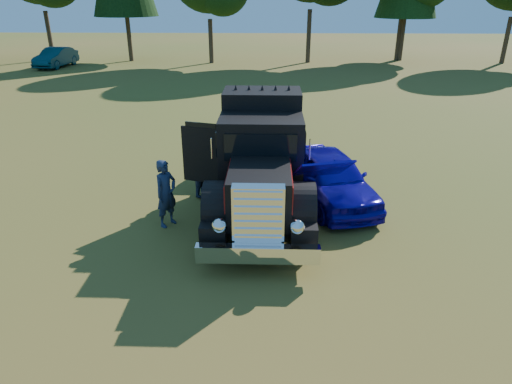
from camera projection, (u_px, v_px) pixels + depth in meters
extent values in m
plane|color=#3B5418|center=(231.00, 240.00, 10.78)|extent=(120.00, 120.00, 0.00)
cylinder|color=#2D2116|center=(49.00, 36.00, 38.87)|extent=(0.36, 0.36, 3.96)
cylinder|color=#2D2116|center=(129.00, 32.00, 38.07)|extent=(0.36, 0.36, 4.68)
cylinder|color=#2D2116|center=(211.00, 41.00, 37.21)|extent=(0.36, 0.36, 3.42)
cylinder|color=#2D2116|center=(309.00, 36.00, 37.30)|extent=(0.36, 0.36, 4.14)
cylinder|color=#2D2116|center=(403.00, 33.00, 38.37)|extent=(0.36, 0.36, 4.50)
cylinder|color=#2D2116|center=(506.00, 40.00, 36.95)|extent=(0.36, 0.36, 3.60)
cylinder|color=#2D2116|center=(399.00, 36.00, 38.64)|extent=(0.36, 0.36, 3.89)
cylinder|color=black|center=(213.00, 224.00, 10.32)|extent=(0.32, 1.10, 1.10)
cylinder|color=black|center=(306.00, 225.00, 10.26)|extent=(0.32, 1.10, 1.10)
cylinder|color=black|center=(230.00, 155.00, 14.71)|extent=(0.32, 1.10, 1.10)
cylinder|color=black|center=(296.00, 156.00, 14.65)|extent=(0.32, 1.10, 1.10)
cylinder|color=black|center=(241.00, 155.00, 14.70)|extent=(0.32, 1.10, 1.10)
cylinder|color=black|center=(285.00, 155.00, 14.66)|extent=(0.32, 1.10, 1.10)
cube|color=black|center=(262.00, 179.00, 12.64)|extent=(1.60, 6.40, 0.28)
cube|color=white|center=(258.00, 254.00, 9.15)|extent=(2.50, 0.22, 0.36)
cube|color=white|center=(258.00, 216.00, 9.14)|extent=(1.05, 0.30, 1.30)
cube|color=black|center=(260.00, 193.00, 10.08)|extent=(1.35, 1.80, 1.10)
cube|color=maroon|center=(228.00, 184.00, 10.02)|extent=(0.02, 1.80, 0.60)
cube|color=maroon|center=(291.00, 185.00, 9.98)|extent=(0.02, 1.80, 0.60)
cylinder|color=black|center=(217.00, 208.00, 10.16)|extent=(0.55, 1.24, 1.24)
cylinder|color=black|center=(302.00, 209.00, 10.10)|extent=(0.55, 1.24, 1.24)
sphere|color=white|center=(219.00, 226.00, 9.18)|extent=(0.32, 0.32, 0.32)
sphere|color=white|center=(297.00, 227.00, 9.13)|extent=(0.32, 0.32, 0.32)
cube|color=black|center=(261.00, 159.00, 11.40)|extent=(2.05, 1.30, 2.10)
cube|color=black|center=(261.00, 148.00, 10.58)|extent=(1.70, 0.05, 0.65)
cube|color=black|center=(262.00, 136.00, 12.51)|extent=(2.05, 1.30, 2.50)
cube|color=black|center=(263.00, 145.00, 14.34)|extent=(2.00, 2.00, 0.35)
cube|color=black|center=(202.00, 155.00, 11.94)|extent=(1.07, 0.36, 1.50)
cube|color=maroon|center=(202.00, 160.00, 12.04)|extent=(0.82, 0.26, 0.75)
imported|color=navy|center=(330.00, 177.00, 12.53)|extent=(2.68, 4.41, 1.40)
cube|color=navy|center=(322.00, 169.00, 10.70)|extent=(1.50, 1.24, 0.67)
imported|color=#1E2248|center=(166.00, 193.00, 11.14)|extent=(0.69, 0.75, 1.71)
imported|color=navy|center=(205.00, 168.00, 12.87)|extent=(0.83, 0.95, 1.65)
imported|color=#0A323F|center=(56.00, 57.00, 35.42)|extent=(1.98, 4.58, 1.47)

